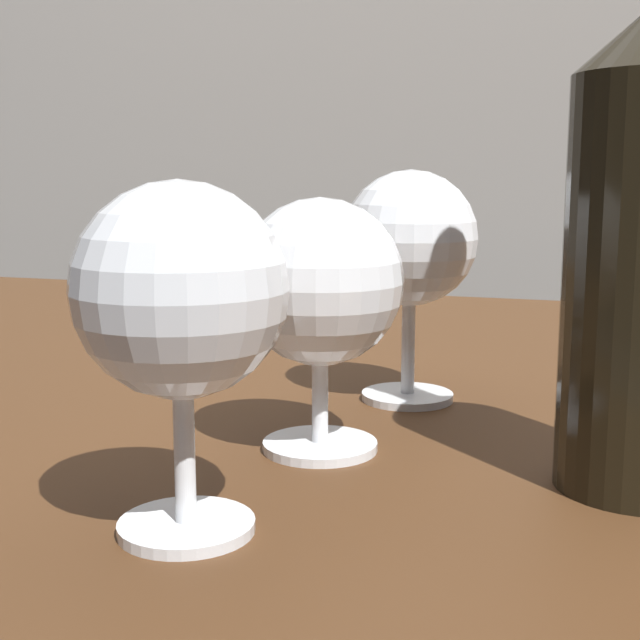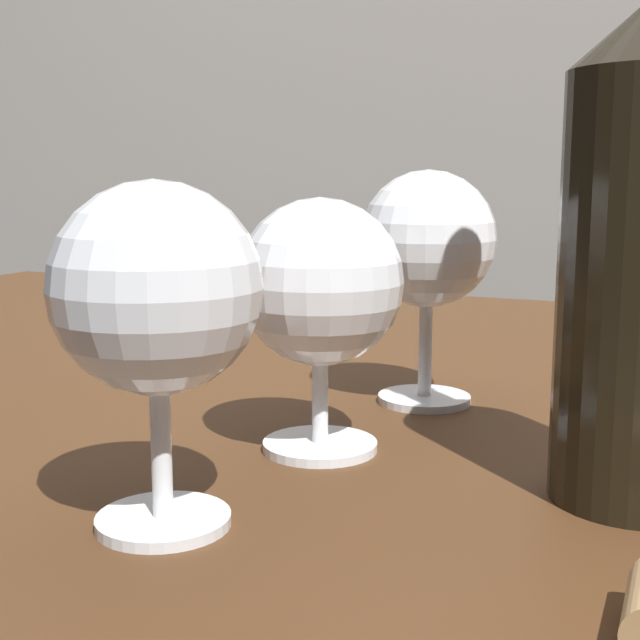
{
  "view_description": "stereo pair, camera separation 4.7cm",
  "coord_description": "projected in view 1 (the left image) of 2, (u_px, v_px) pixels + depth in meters",
  "views": [
    {
      "loc": [
        0.19,
        -0.64,
        0.91
      ],
      "look_at": [
        0.05,
        -0.2,
        0.83
      ],
      "focal_mm": 48.88,
      "sensor_mm": 36.0,
      "label": 1
    },
    {
      "loc": [
        0.24,
        -0.62,
        0.91
      ],
      "look_at": [
        0.05,
        -0.2,
        0.83
      ],
      "focal_mm": 48.88,
      "sensor_mm": 36.0,
      "label": 2
    }
  ],
  "objects": [
    {
      "name": "wine_glass_white",
      "position": [
        180.0,
        294.0,
        0.35
      ],
      "size": [
        0.09,
        0.09,
        0.15
      ],
      "color": "white",
      "rests_on": "dining_table"
    },
    {
      "name": "wine_glass_port",
      "position": [
        320.0,
        289.0,
        0.47
      ],
      "size": [
        0.09,
        0.09,
        0.14
      ],
      "color": "white",
      "rests_on": "dining_table"
    },
    {
      "name": "wine_glass_chardonnay",
      "position": [
        410.0,
        243.0,
        0.57
      ],
      "size": [
        0.09,
        0.09,
        0.15
      ],
      "color": "white",
      "rests_on": "dining_table"
    },
    {
      "name": "dining_table",
      "position": [
        331.0,
        477.0,
        0.7
      ],
      "size": [
        1.44,
        0.87,
        0.76
      ],
      "color": "#472B16",
      "rests_on": "ground_plane"
    }
  ]
}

